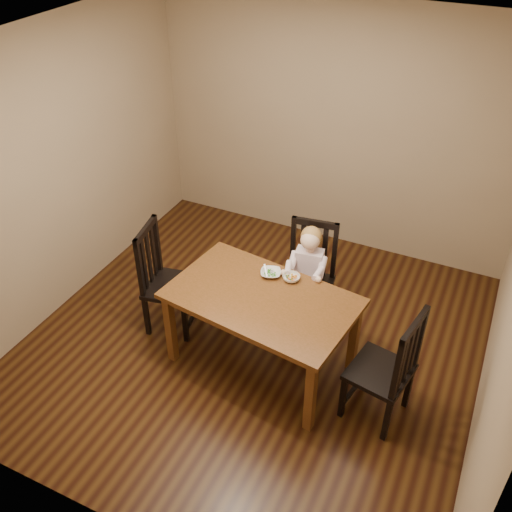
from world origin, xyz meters
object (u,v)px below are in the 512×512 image
at_px(chair_child, 309,277).
at_px(chair_left, 165,280).
at_px(dining_table, 262,305).
at_px(chair_right, 387,369).
at_px(bowl_peas, 271,273).
at_px(bowl_veg, 291,278).
at_px(toddler, 308,268).

distance_m(chair_child, chair_left, 1.34).
relative_size(dining_table, chair_right, 1.52).
distance_m(chair_child, bowl_peas, 0.55).
xyz_separation_m(chair_child, bowl_veg, (-0.02, -0.42, 0.29)).
xyz_separation_m(bowl_peas, bowl_veg, (0.19, 0.01, 0.00)).
distance_m(dining_table, toddler, 0.69).
bearing_deg(bowl_peas, chair_left, -168.96).
bearing_deg(chair_right, chair_left, 95.01).
height_order(chair_child, chair_right, chair_right).
distance_m(bowl_peas, bowl_veg, 0.19).
relative_size(chair_child, chair_right, 0.98).
relative_size(toddler, bowl_peas, 3.26).
relative_size(chair_right, toddler, 1.91).
bearing_deg(toddler, chair_left, 17.98).
bearing_deg(chair_right, bowl_veg, 77.64).
distance_m(dining_table, chair_left, 1.05).
distance_m(chair_right, bowl_veg, 1.10).
height_order(chair_right, bowl_veg, chair_right).
distance_m(chair_child, chair_right, 1.28).
bearing_deg(bowl_peas, bowl_veg, 4.35).
xyz_separation_m(dining_table, chair_child, (0.15, 0.73, -0.17)).
distance_m(chair_left, bowl_veg, 1.22).
distance_m(dining_table, chair_right, 1.14).
height_order(chair_child, bowl_veg, chair_child).
relative_size(chair_child, bowl_peas, 6.10).
height_order(chair_child, bowl_peas, chair_child).
bearing_deg(chair_child, bowl_veg, 80.09).
xyz_separation_m(dining_table, bowl_peas, (-0.05, 0.30, 0.11)).
bearing_deg(chair_left, bowl_peas, 90.04).
xyz_separation_m(chair_child, toddler, (0.01, -0.05, 0.15)).
bearing_deg(bowl_peas, dining_table, -80.18).
distance_m(chair_right, toddler, 1.24).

